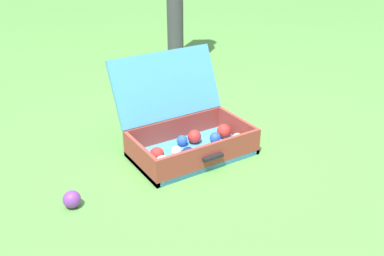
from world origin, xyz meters
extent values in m
plane|color=#569342|center=(0.00, 0.00, 0.00)|extent=(16.00, 16.00, 0.00)
cube|color=#4799C6|center=(-0.03, 0.04, 0.01)|extent=(0.60, 0.36, 0.03)
cube|color=#9E3D33|center=(-0.32, 0.04, 0.07)|extent=(0.02, 0.36, 0.14)
cube|color=#9E3D33|center=(0.26, 0.04, 0.07)|extent=(0.02, 0.36, 0.14)
cube|color=#9E3D33|center=(-0.03, -0.13, 0.07)|extent=(0.56, 0.02, 0.14)
cube|color=#9E3D33|center=(-0.03, 0.21, 0.07)|extent=(0.56, 0.02, 0.14)
cube|color=#4799C6|center=(-0.03, 0.30, 0.30)|extent=(0.60, 0.16, 0.33)
cube|color=black|center=(-0.03, -0.15, 0.08)|extent=(0.11, 0.02, 0.02)
sphere|color=#D1B784|center=(0.22, -0.02, 0.05)|extent=(0.06, 0.06, 0.06)
sphere|color=purple|center=(0.11, -0.03, 0.05)|extent=(0.04, 0.04, 0.04)
sphere|color=red|center=(0.20, 0.08, 0.06)|extent=(0.08, 0.08, 0.08)
sphere|color=red|center=(-0.23, 0.05, 0.06)|extent=(0.07, 0.07, 0.07)
sphere|color=white|center=(-0.12, 0.04, 0.05)|extent=(0.06, 0.06, 0.06)
sphere|color=navy|center=(-0.09, -0.02, 0.06)|extent=(0.07, 0.07, 0.07)
sphere|color=red|center=(0.03, 0.11, 0.06)|extent=(0.07, 0.07, 0.07)
sphere|color=blue|center=(0.12, 0.05, 0.05)|extent=(0.06, 0.06, 0.06)
sphere|color=yellow|center=(-0.16, -0.02, 0.05)|extent=(0.05, 0.05, 0.05)
sphere|color=white|center=(-0.24, -0.04, 0.06)|extent=(0.08, 0.08, 0.08)
sphere|color=orange|center=(0.19, -0.07, 0.06)|extent=(0.06, 0.06, 0.06)
sphere|color=blue|center=(-0.04, 0.12, 0.05)|extent=(0.06, 0.06, 0.06)
sphere|color=purple|center=(-0.69, -0.06, 0.04)|extent=(0.08, 0.08, 0.08)
cylinder|color=#3D3D42|center=(0.69, 1.45, 0.47)|extent=(0.12, 0.12, 0.94)
cylinder|color=#3D3D42|center=(0.61, 1.29, 0.47)|extent=(0.12, 0.12, 0.94)
camera|label=1|loc=(-1.06, -1.60, 1.10)|focal=40.34mm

